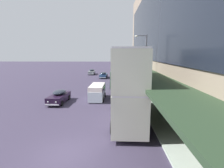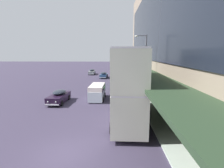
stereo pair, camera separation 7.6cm
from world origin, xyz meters
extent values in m
plane|color=#352E42|center=(0.00, 0.00, 0.00)|extent=(240.00, 240.00, 0.00)
cube|color=#253823|center=(6.40, 0.00, 3.69)|extent=(3.20, 72.00, 0.24)
cube|color=#4C8D56|center=(3.65, 22.94, 1.73)|extent=(2.83, 10.25, 2.77)
cube|color=black|center=(3.65, 22.94, 2.07)|extent=(2.84, 9.44, 1.22)
cube|color=silver|center=(3.65, 22.94, 3.17)|extent=(2.73, 10.24, 0.12)
cube|color=black|center=(3.84, 28.06, 2.87)|extent=(1.23, 0.11, 0.36)
cylinder|color=black|center=(2.55, 26.44, 0.50)|extent=(0.29, 1.01, 1.00)
cylinder|color=black|center=(5.00, 26.35, 0.50)|extent=(0.29, 1.01, 1.00)
cylinder|color=black|center=(2.30, 19.84, 0.50)|extent=(0.29, 1.01, 1.00)
cylinder|color=black|center=(4.76, 19.74, 0.50)|extent=(0.29, 1.01, 1.00)
cube|color=beige|center=(4.09, 5.72, 1.81)|extent=(2.87, 9.43, 2.93)
cube|color=black|center=(4.09, 5.72, 2.17)|extent=(2.88, 8.68, 1.29)
cube|color=silver|center=(4.09, 5.72, 3.33)|extent=(2.77, 9.43, 0.12)
cube|color=beige|center=(4.09, 5.72, 4.84)|extent=(2.87, 9.43, 2.93)
cube|color=black|center=(4.09, 5.72, 5.19)|extent=(2.88, 8.68, 1.29)
cube|color=silver|center=(4.09, 5.72, 6.36)|extent=(2.77, 9.43, 0.12)
cube|color=black|center=(4.27, 10.43, 6.06)|extent=(1.25, 0.11, 0.36)
cylinder|color=black|center=(2.96, 8.94, 0.50)|extent=(0.29, 1.01, 1.00)
cylinder|color=black|center=(5.46, 8.84, 0.50)|extent=(0.29, 1.01, 1.00)
cylinder|color=black|center=(2.72, 2.88, 0.50)|extent=(0.29, 1.01, 1.00)
cylinder|color=black|center=(5.23, 2.78, 0.50)|extent=(0.29, 1.01, 1.00)
cube|color=tan|center=(3.77, 43.22, 1.75)|extent=(2.71, 11.16, 2.81)
cube|color=black|center=(3.77, 43.22, 2.09)|extent=(2.73, 10.27, 1.24)
cube|color=silver|center=(3.77, 43.22, 3.21)|extent=(2.61, 11.15, 0.12)
cube|color=black|center=(3.86, 48.81, 2.91)|extent=(1.27, 0.08, 0.36)
cylinder|color=black|center=(2.56, 47.02, 0.50)|extent=(0.27, 1.00, 1.00)
cylinder|color=black|center=(5.09, 46.98, 0.50)|extent=(0.27, 1.00, 1.00)
cylinder|color=black|center=(2.45, 39.79, 0.50)|extent=(0.27, 1.00, 1.00)
cylinder|color=black|center=(4.98, 39.75, 0.50)|extent=(0.27, 1.00, 1.00)
cylinder|color=black|center=(2.49, 42.40, 0.50)|extent=(0.27, 1.00, 1.00)
cylinder|color=black|center=(5.02, 42.36, 0.50)|extent=(0.27, 1.00, 1.00)
cube|color=black|center=(3.96, 53.89, 0.57)|extent=(1.84, 4.04, 0.70)
ellipsoid|color=#1E232D|center=(3.96, 53.69, 1.19)|extent=(1.61, 2.22, 0.60)
cube|color=silver|center=(3.96, 55.96, 0.37)|extent=(1.74, 0.12, 0.14)
cube|color=silver|center=(3.95, 51.82, 0.37)|extent=(1.74, 0.12, 0.14)
sphere|color=silver|center=(3.46, 55.93, 0.62)|extent=(0.18, 0.18, 0.18)
sphere|color=silver|center=(4.46, 55.93, 0.62)|extent=(0.18, 0.18, 0.18)
cylinder|color=black|center=(3.04, 55.14, 0.32)|extent=(0.14, 0.64, 0.64)
cylinder|color=black|center=(4.87, 55.14, 0.32)|extent=(0.14, 0.64, 0.64)
cylinder|color=black|center=(3.04, 52.64, 0.32)|extent=(0.14, 0.64, 0.64)
cylinder|color=black|center=(4.87, 52.64, 0.32)|extent=(0.14, 0.64, 0.64)
cube|color=gray|center=(-3.60, 40.53, 0.60)|extent=(1.83, 4.54, 0.77)
ellipsoid|color=#1E232D|center=(-3.61, 40.75, 1.25)|extent=(1.56, 2.52, 0.56)
cube|color=silver|center=(-3.52, 38.24, 0.37)|extent=(1.59, 0.18, 0.14)
cube|color=silver|center=(-3.69, 42.81, 0.37)|extent=(1.59, 0.18, 0.14)
sphere|color=silver|center=(-3.06, 38.28, 0.65)|extent=(0.18, 0.18, 0.18)
sphere|color=silver|center=(-3.98, 38.25, 0.65)|extent=(0.18, 0.18, 0.18)
cylinder|color=black|center=(-2.72, 39.17, 0.32)|extent=(0.16, 0.64, 0.64)
cylinder|color=black|center=(-4.38, 39.11, 0.32)|extent=(0.16, 0.64, 0.64)
cylinder|color=black|center=(-2.82, 41.94, 0.32)|extent=(0.16, 0.64, 0.64)
cylinder|color=black|center=(-4.49, 41.88, 0.32)|extent=(0.16, 0.64, 0.64)
cube|color=navy|center=(0.25, 33.47, 0.57)|extent=(1.84, 4.41, 0.70)
ellipsoid|color=#1E232D|center=(0.24, 33.26, 1.19)|extent=(1.55, 2.45, 0.59)
cube|color=silver|center=(0.35, 35.69, 0.37)|extent=(1.55, 0.19, 0.14)
cube|color=silver|center=(0.14, 31.26, 0.37)|extent=(1.55, 0.19, 0.14)
sphere|color=silver|center=(-0.10, 35.68, 0.62)|extent=(0.18, 0.18, 0.18)
sphere|color=silver|center=(0.80, 35.64, 0.62)|extent=(0.18, 0.18, 0.18)
cylinder|color=black|center=(-0.50, 34.85, 0.32)|extent=(0.17, 0.65, 0.64)
cylinder|color=black|center=(1.13, 34.78, 0.32)|extent=(0.17, 0.65, 0.64)
cylinder|color=black|center=(-0.63, 32.17, 0.32)|extent=(0.17, 0.65, 0.64)
cylinder|color=black|center=(1.00, 32.09, 0.32)|extent=(0.17, 0.65, 0.64)
cube|color=black|center=(-3.92, 11.32, 0.63)|extent=(1.89, 4.39, 0.82)
ellipsoid|color=#1E232D|center=(-3.91, 11.53, 1.28)|extent=(1.59, 2.44, 0.51)
cube|color=silver|center=(-4.04, 9.12, 0.37)|extent=(1.58, 0.21, 0.14)
cube|color=silver|center=(-3.80, 13.52, 0.37)|extent=(1.58, 0.21, 0.14)
sphere|color=silver|center=(-3.58, 9.12, 0.68)|extent=(0.18, 0.18, 0.18)
sphere|color=silver|center=(-4.49, 9.17, 0.68)|extent=(0.18, 0.18, 0.18)
cylinder|color=black|center=(-3.16, 9.94, 0.32)|extent=(0.17, 0.65, 0.64)
cylinder|color=black|center=(-4.82, 10.03, 0.32)|extent=(0.17, 0.65, 0.64)
cylinder|color=black|center=(-3.02, 12.61, 0.32)|extent=(0.17, 0.65, 0.64)
cylinder|color=black|center=(-4.68, 12.70, 0.32)|extent=(0.17, 0.65, 0.64)
cube|color=silver|center=(0.66, 12.89, 0.76)|extent=(1.93, 4.37, 1.29)
cube|color=silver|center=(0.66, 12.89, 1.55)|extent=(1.89, 4.28, 0.83)
cube|color=black|center=(0.66, 12.89, 1.45)|extent=(1.95, 3.94, 0.41)
ellipsoid|color=silver|center=(0.75, 14.99, 0.90)|extent=(1.63, 0.67, 1.11)
cylinder|color=black|center=(-0.16, 14.18, 0.32)|extent=(0.19, 0.65, 0.64)
cylinder|color=black|center=(1.59, 14.10, 0.32)|extent=(0.19, 0.65, 0.64)
cylinder|color=black|center=(-0.26, 11.68, 0.32)|extent=(0.19, 0.65, 0.64)
cylinder|color=black|center=(1.48, 11.61, 0.32)|extent=(0.19, 0.65, 0.64)
cylinder|color=#2D1E1C|center=(7.61, 6.61, 0.57)|extent=(0.16, 0.16, 0.85)
cylinder|color=#2D1E1C|center=(7.76, 6.56, 0.57)|extent=(0.16, 0.16, 0.85)
cube|color=#2D1E1C|center=(7.69, 6.59, 1.35)|extent=(0.45, 0.34, 0.70)
cylinder|color=#2D1E1C|center=(7.44, 6.66, 1.39)|extent=(0.10, 0.10, 0.63)
cylinder|color=#2D1E1C|center=(7.94, 6.51, 1.39)|extent=(0.10, 0.10, 0.63)
sphere|color=tan|center=(7.69, 6.59, 1.81)|extent=(0.22, 0.22, 0.22)
cylinder|color=black|center=(7.69, 6.59, 1.89)|extent=(0.33, 0.33, 0.02)
cylinder|color=black|center=(7.69, 6.59, 1.95)|extent=(0.21, 0.21, 0.12)
cylinder|color=#4C4C51|center=(6.65, 11.54, 4.15)|extent=(0.16, 0.16, 8.00)
cylinder|color=#4C4C51|center=(6.05, 11.54, 8.05)|extent=(1.20, 0.10, 0.10)
ellipsoid|color=silver|center=(5.45, 11.54, 7.97)|extent=(0.44, 0.28, 0.20)
camera|label=1|loc=(2.86, -9.49, 6.02)|focal=28.00mm
camera|label=2|loc=(2.94, -9.49, 6.02)|focal=28.00mm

